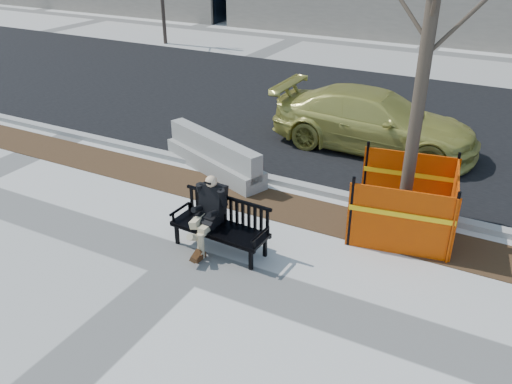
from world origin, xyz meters
TOP-DOWN VIEW (x-y plane):
  - ground at (0.00, 0.00)m, footprint 120.00×120.00m
  - mulch_strip at (0.00, 2.60)m, footprint 40.00×1.20m
  - asphalt_street at (0.00, 8.80)m, footprint 60.00×10.40m
  - curb at (0.00, 3.55)m, footprint 60.00×0.25m
  - bench at (0.27, 0.66)m, footprint 1.83×0.74m
  - seated_man at (0.03, 0.72)m, footprint 0.62×0.98m
  - tree_fence at (2.94, 2.85)m, footprint 3.11×3.11m
  - sedan at (1.26, 6.50)m, footprint 5.14×2.11m
  - jersey_barrier_left at (-1.58, 3.43)m, footprint 3.08×1.71m
  - far_tree_left at (-11.29, 14.59)m, footprint 1.93×1.93m

SIDE VIEW (x-z plane):
  - ground at x=0.00m, z-range 0.00..0.00m
  - bench at x=0.27m, z-range -0.48..0.48m
  - seated_man at x=0.03m, z-range -0.66..0.66m
  - tree_fence at x=2.94m, z-range -3.40..3.40m
  - sedan at x=1.26m, z-range -0.75..0.75m
  - jersey_barrier_left at x=-1.58m, z-range -0.44..0.44m
  - far_tree_left at x=-11.29m, z-range -2.60..2.60m
  - asphalt_street at x=0.00m, z-range 0.00..0.01m
  - mulch_strip at x=0.00m, z-range -0.01..0.01m
  - curb at x=0.00m, z-range 0.00..0.12m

